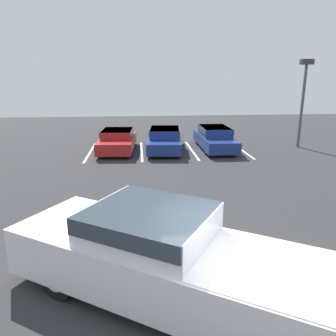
# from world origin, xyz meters

# --- Properties ---
(ground_plane) EXTENTS (60.00, 60.00, 0.00)m
(ground_plane) POSITION_xyz_m (0.00, 0.00, 0.00)
(ground_plane) COLOR #2D2D30
(stall_stripe_a) EXTENTS (0.12, 4.84, 0.01)m
(stall_stripe_a) POSITION_xyz_m (-4.36, 13.55, 0.00)
(stall_stripe_a) COLOR white
(stall_stripe_a) RESTS_ON ground_plane
(stall_stripe_b) EXTENTS (0.12, 4.84, 0.01)m
(stall_stripe_b) POSITION_xyz_m (-1.48, 13.55, 0.00)
(stall_stripe_b) COLOR white
(stall_stripe_b) RESTS_ON ground_plane
(stall_stripe_c) EXTENTS (0.12, 4.84, 0.01)m
(stall_stripe_c) POSITION_xyz_m (1.39, 13.55, 0.00)
(stall_stripe_c) COLOR white
(stall_stripe_c) RESTS_ON ground_plane
(stall_stripe_d) EXTENTS (0.12, 4.84, 0.01)m
(stall_stripe_d) POSITION_xyz_m (4.27, 13.55, 0.00)
(stall_stripe_d) COLOR white
(stall_stripe_d) RESTS_ON ground_plane
(pickup_truck) EXTENTS (6.33, 5.06, 1.79)m
(pickup_truck) POSITION_xyz_m (-1.19, 0.80, 0.90)
(pickup_truck) COLOR silver
(pickup_truck) RESTS_ON ground_plane
(parked_sedan_a) EXTENTS (2.11, 4.31, 1.20)m
(parked_sedan_a) POSITION_xyz_m (-2.82, 13.74, 0.64)
(parked_sedan_a) COLOR maroon
(parked_sedan_a) RESTS_ON ground_plane
(parked_sedan_b) EXTENTS (2.24, 4.64, 1.26)m
(parked_sedan_b) POSITION_xyz_m (-0.15, 13.69, 0.67)
(parked_sedan_b) COLOR navy
(parked_sedan_b) RESTS_ON ground_plane
(parked_sedan_c) EXTENTS (1.75, 4.64, 1.28)m
(parked_sedan_c) POSITION_xyz_m (2.77, 13.80, 0.68)
(parked_sedan_c) COLOR navy
(parked_sedan_c) RESTS_ON ground_plane
(light_post) EXTENTS (0.70, 0.36, 5.02)m
(light_post) POSITION_xyz_m (7.87, 13.86, 3.29)
(light_post) COLOR #515156
(light_post) RESTS_ON ground_plane
(wheel_stop_curb) EXTENTS (1.64, 0.20, 0.14)m
(wheel_stop_curb) POSITION_xyz_m (-2.76, 16.65, 0.07)
(wheel_stop_curb) COLOR #B7B2A8
(wheel_stop_curb) RESTS_ON ground_plane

